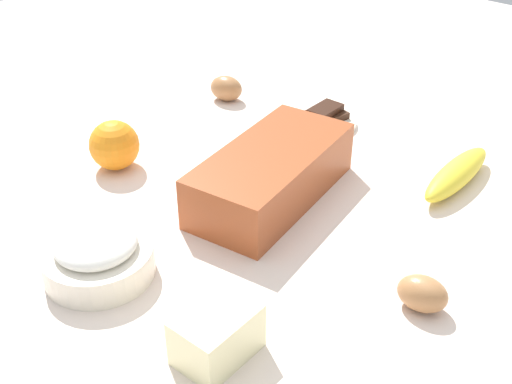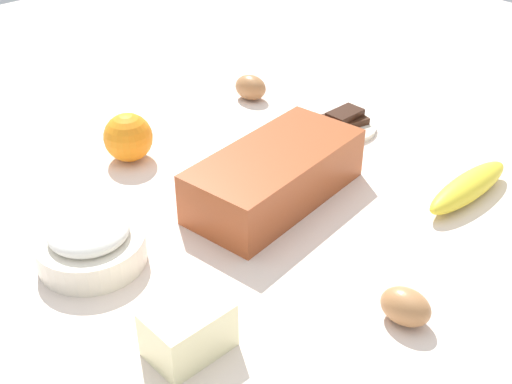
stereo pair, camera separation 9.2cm
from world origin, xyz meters
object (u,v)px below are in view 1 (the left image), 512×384
object	(u,v)px
orange_fruit	(114,145)
loaf_pan	(271,173)
banana	(457,174)
butter_block	(217,335)
flour_bowl	(97,255)
egg_near_butter	(226,88)
egg_beside_bowl	(422,294)
chocolate_plate	(321,120)

from	to	relation	value
orange_fruit	loaf_pan	bearing A→B (deg)	-69.16
banana	orange_fruit	xyz separation A→B (m)	(-0.30, 0.44, 0.02)
loaf_pan	banana	size ratio (longest dim) A/B	1.55
butter_block	flour_bowl	bearing A→B (deg)	89.19
orange_fruit	butter_block	size ratio (longest dim) A/B	0.89
loaf_pan	egg_near_butter	xyz separation A→B (m)	(0.21, 0.28, -0.02)
banana	butter_block	xyz separation A→B (m)	(-0.49, 0.04, 0.01)
loaf_pan	flour_bowl	distance (m)	0.28
loaf_pan	egg_near_butter	world-z (taller)	loaf_pan
loaf_pan	orange_fruit	xyz separation A→B (m)	(-0.09, 0.25, -0.00)
loaf_pan	banana	distance (m)	0.29
orange_fruit	egg_beside_bowl	world-z (taller)	orange_fruit
banana	chocolate_plate	size ratio (longest dim) A/B	1.46
loaf_pan	chocolate_plate	xyz separation A→B (m)	(0.24, 0.08, -0.03)
egg_beside_bowl	chocolate_plate	distance (m)	0.48
flour_bowl	banana	size ratio (longest dim) A/B	0.74
banana	egg_near_butter	xyz separation A→B (m)	(-0.00, 0.48, 0.00)
loaf_pan	chocolate_plate	bearing A→B (deg)	10.66
butter_block	egg_beside_bowl	size ratio (longest dim) A/B	1.47
banana	orange_fruit	size ratio (longest dim) A/B	2.38
flour_bowl	egg_beside_bowl	distance (m)	0.40
orange_fruit	egg_beside_bowl	bearing A→B (deg)	-87.49
loaf_pan	egg_beside_bowl	size ratio (longest dim) A/B	4.83
banana	egg_beside_bowl	distance (m)	0.30
orange_fruit	butter_block	xyz separation A→B (m)	(-0.19, -0.40, -0.01)
banana	orange_fruit	world-z (taller)	orange_fruit
butter_block	egg_near_butter	xyz separation A→B (m)	(0.49, 0.44, -0.01)
butter_block	egg_near_butter	size ratio (longest dim) A/B	1.39
flour_bowl	egg_beside_bowl	bearing A→B (deg)	-58.66
egg_beside_bowl	chocolate_plate	size ratio (longest dim) A/B	0.47
butter_block	egg_near_butter	world-z (taller)	butter_block
flour_bowl	egg_near_butter	distance (m)	0.54
banana	egg_near_butter	world-z (taller)	egg_near_butter
flour_bowl	egg_beside_bowl	xyz separation A→B (m)	(0.21, -0.34, -0.01)
chocolate_plate	egg_beside_bowl	bearing A→B (deg)	-130.16
orange_fruit	chocolate_plate	world-z (taller)	orange_fruit
butter_block	chocolate_plate	size ratio (longest dim) A/B	0.69
flour_bowl	orange_fruit	xyz separation A→B (m)	(0.19, 0.19, 0.01)
banana	egg_near_butter	size ratio (longest dim) A/B	2.94
loaf_pan	egg_near_butter	size ratio (longest dim) A/B	4.57
flour_bowl	butter_block	distance (m)	0.21
loaf_pan	flour_bowl	world-z (taller)	loaf_pan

